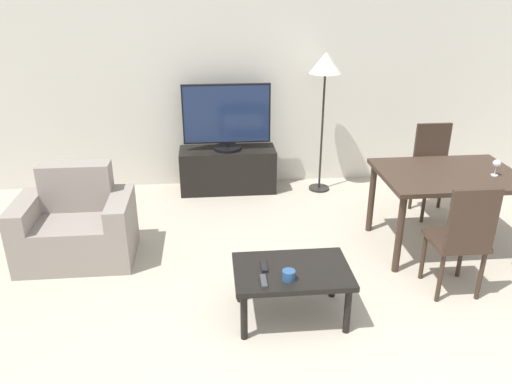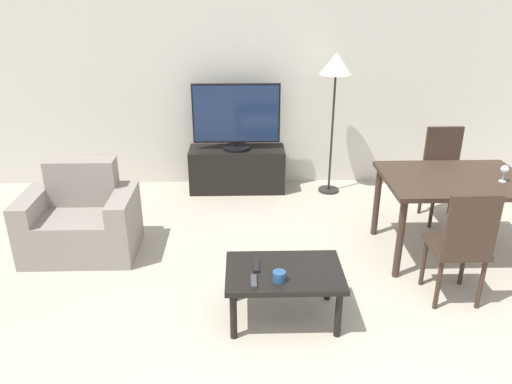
% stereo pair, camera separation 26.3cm
% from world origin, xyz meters
% --- Properties ---
extents(wall_back, '(7.48, 0.06, 2.70)m').
position_xyz_m(wall_back, '(0.00, 3.73, 1.35)').
color(wall_back, silver).
rests_on(wall_back, ground_plane).
extents(armchair, '(0.98, 0.65, 0.83)m').
position_xyz_m(armchair, '(-2.06, 2.03, 0.30)').
color(armchair, gray).
rests_on(armchair, ground_plane).
extents(tv_stand, '(1.10, 0.41, 0.51)m').
position_xyz_m(tv_stand, '(-0.67, 3.46, 0.25)').
color(tv_stand, black).
rests_on(tv_stand, ground_plane).
extents(tv, '(0.99, 0.32, 0.75)m').
position_xyz_m(tv, '(-0.67, 3.45, 0.88)').
color(tv, black).
rests_on(tv, tv_stand).
extents(coffee_table, '(0.84, 0.55, 0.41)m').
position_xyz_m(coffee_table, '(-0.31, 1.00, 0.35)').
color(coffee_table, black).
rests_on(coffee_table, ground_plane).
extents(dining_table, '(1.22, 0.88, 0.74)m').
position_xyz_m(dining_table, '(1.24, 1.91, 0.65)').
color(dining_table, '#38281E').
rests_on(dining_table, ground_plane).
extents(dining_chair_near, '(0.40, 0.40, 0.95)m').
position_xyz_m(dining_chair_near, '(1.02, 1.16, 0.52)').
color(dining_chair_near, '#38281E').
rests_on(dining_chair_near, ground_plane).
extents(dining_chair_far, '(0.40, 0.40, 0.95)m').
position_xyz_m(dining_chair_far, '(1.45, 2.66, 0.52)').
color(dining_chair_far, '#38281E').
rests_on(dining_chair_far, ground_plane).
extents(floor_lamp, '(0.35, 0.35, 1.59)m').
position_xyz_m(floor_lamp, '(0.41, 3.37, 1.39)').
color(floor_lamp, black).
rests_on(floor_lamp, ground_plane).
extents(remote_primary, '(0.04, 0.15, 0.02)m').
position_xyz_m(remote_primary, '(-0.50, 1.04, 0.42)').
color(remote_primary, black).
rests_on(remote_primary, coffee_table).
extents(remote_secondary, '(0.04, 0.15, 0.02)m').
position_xyz_m(remote_secondary, '(-0.53, 0.85, 0.42)').
color(remote_secondary, '#38383D').
rests_on(remote_secondary, coffee_table).
extents(cup_white_near, '(0.09, 0.09, 0.07)m').
position_xyz_m(cup_white_near, '(-0.35, 0.87, 0.44)').
color(cup_white_near, navy).
rests_on(cup_white_near, coffee_table).
extents(wine_glass_left, '(0.07, 0.07, 0.15)m').
position_xyz_m(wine_glass_left, '(1.59, 1.80, 0.84)').
color(wine_glass_left, silver).
rests_on(wine_glass_left, dining_table).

